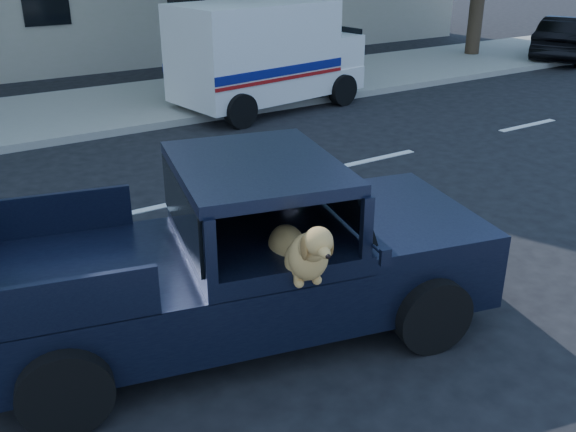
{
  "coord_description": "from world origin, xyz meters",
  "views": [
    {
      "loc": [
        -3.07,
        -4.8,
        3.61
      ],
      "look_at": [
        -0.23,
        -0.34,
        1.29
      ],
      "focal_mm": 40.0,
      "sensor_mm": 36.0,
      "label": 1
    }
  ],
  "objects": [
    {
      "name": "mail_truck",
      "position": [
        4.18,
        7.58,
        1.01
      ],
      "size": [
        4.46,
        2.68,
        2.32
      ],
      "rotation": [
        0.0,
        0.0,
        0.15
      ],
      "color": "silver",
      "rests_on": "ground"
    },
    {
      "name": "parked_sedan",
      "position": [
        15.32,
        7.83,
        0.66
      ],
      "size": [
        2.93,
        4.21,
        1.31
      ],
      "primitive_type": "imported",
      "rotation": [
        0.0,
        0.0,
        2.0
      ],
      "color": "black",
      "rests_on": "ground"
    },
    {
      "name": "pickup_truck",
      "position": [
        -0.66,
        0.06,
        0.58
      ],
      "size": [
        5.12,
        2.97,
        1.73
      ],
      "rotation": [
        0.0,
        0.0,
        -0.22
      ],
      "color": "black",
      "rests_on": "ground"
    },
    {
      "name": "far_sidewalk",
      "position": [
        0.0,
        9.2,
        0.07
      ],
      "size": [
        60.0,
        4.0,
        0.15
      ],
      "primitive_type": "cube",
      "color": "gray",
      "rests_on": "ground"
    },
    {
      "name": "lane_stripes",
      "position": [
        2.0,
        3.4,
        0.01
      ],
      "size": [
        21.6,
        0.14,
        0.01
      ],
      "primitive_type": null,
      "color": "silver",
      "rests_on": "ground"
    },
    {
      "name": "ground",
      "position": [
        0.0,
        0.0,
        0.0
      ],
      "size": [
        120.0,
        120.0,
        0.0
      ],
      "primitive_type": "plane",
      "color": "black",
      "rests_on": "ground"
    }
  ]
}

